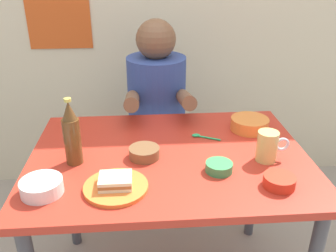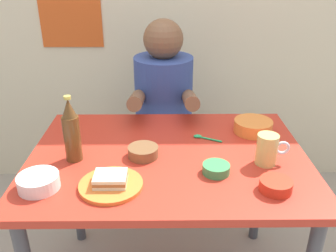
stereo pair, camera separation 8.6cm
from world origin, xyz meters
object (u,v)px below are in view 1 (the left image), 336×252
(stool, at_px, (158,159))
(beer_bottle, at_px, (72,135))
(sandwich, at_px, (115,181))
(dining_table, at_px, (169,174))
(plate_orange, at_px, (116,187))
(sauce_bowl_chili, at_px, (279,181))
(person_seated, at_px, (157,94))
(beer_mug, at_px, (268,146))

(stool, height_order, beer_bottle, beer_bottle)
(stool, distance_m, beer_bottle, 0.91)
(stool, height_order, sandwich, sandwich)
(dining_table, bearing_deg, beer_bottle, -174.31)
(plate_orange, distance_m, sauce_bowl_chili, 0.56)
(dining_table, relative_size, stool, 2.44)
(plate_orange, height_order, beer_bottle, beer_bottle)
(plate_orange, bearing_deg, person_seated, 77.97)
(stool, relative_size, sauce_bowl_chili, 4.09)
(plate_orange, distance_m, sandwich, 0.02)
(dining_table, bearing_deg, beer_mug, -11.29)
(sandwich, distance_m, sauce_bowl_chili, 0.56)
(dining_table, bearing_deg, stool, 91.70)
(stool, height_order, sauce_bowl_chili, sauce_bowl_chili)
(person_seated, xyz_separation_m, sandwich, (-0.18, -0.84, 0.01))
(person_seated, bearing_deg, beer_bottle, -117.76)
(plate_orange, bearing_deg, sandwich, 90.00)
(person_seated, distance_m, sandwich, 0.86)
(beer_mug, bearing_deg, sandwich, -165.33)
(person_seated, xyz_separation_m, beer_mug, (0.39, -0.69, 0.03))
(plate_orange, bearing_deg, sauce_bowl_chili, -2.78)
(person_seated, bearing_deg, dining_table, -88.27)
(dining_table, distance_m, sauce_bowl_chili, 0.45)
(dining_table, relative_size, beer_bottle, 4.20)
(beer_bottle, bearing_deg, beer_mug, -2.96)
(stool, height_order, person_seated, person_seated)
(beer_bottle, bearing_deg, person_seated, 62.24)
(stool, height_order, beer_mug, beer_mug)
(sandwich, xyz_separation_m, beer_mug, (0.57, 0.15, 0.03))
(plate_orange, height_order, beer_mug, beer_mug)
(stool, height_order, plate_orange, plate_orange)
(sandwich, bearing_deg, person_seated, 77.97)
(dining_table, xyz_separation_m, person_seated, (-0.02, 0.62, 0.12))
(plate_orange, bearing_deg, beer_bottle, 131.41)
(stool, relative_size, sandwich, 4.09)
(beer_bottle, bearing_deg, plate_orange, -48.59)
(sauce_bowl_chili, bearing_deg, beer_mug, 85.60)
(dining_table, height_order, sauce_bowl_chili, sauce_bowl_chili)
(beer_mug, height_order, sauce_bowl_chili, beer_mug)
(beer_mug, relative_size, beer_bottle, 0.48)
(person_seated, relative_size, beer_mug, 5.71)
(stool, bearing_deg, person_seated, -90.00)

